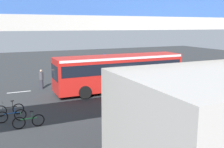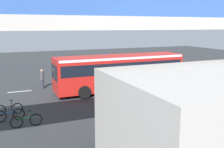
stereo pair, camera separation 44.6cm
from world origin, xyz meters
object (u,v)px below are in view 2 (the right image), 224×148
(city_bus, at_px, (120,70))
(pedestrian, at_px, (42,79))
(traffic_sign, at_px, (106,62))
(bicycle_green, at_px, (26,121))
(bicycle_black, at_px, (9,109))
(parked_van, at_px, (197,83))
(bicycle_blue, at_px, (10,115))

(city_bus, xyz_separation_m, pedestrian, (6.29, -3.44, -1.00))
(traffic_sign, bearing_deg, bicycle_green, 49.08)
(bicycle_black, height_order, bicycle_green, same)
(city_bus, bearing_deg, pedestrian, -28.67)
(parked_van, xyz_separation_m, bicycle_blue, (14.10, -0.18, -0.81))
(bicycle_black, distance_m, traffic_sign, 12.56)
(city_bus, xyz_separation_m, bicycle_green, (8.46, 5.62, -1.51))
(city_bus, height_order, bicycle_black, city_bus)
(parked_van, distance_m, pedestrian, 13.58)
(city_bus, relative_size, pedestrian, 6.44)
(parked_van, height_order, pedestrian, parked_van)
(city_bus, xyz_separation_m, traffic_sign, (-0.49, -4.70, 0.01))
(parked_van, xyz_separation_m, traffic_sign, (4.29, -9.13, 0.71))
(city_bus, distance_m, bicycle_green, 10.27)
(bicycle_blue, bearing_deg, bicycle_black, -89.19)
(parked_van, relative_size, bicycle_blue, 2.71)
(bicycle_blue, bearing_deg, pedestrian, -111.51)
(traffic_sign, bearing_deg, bicycle_black, 37.97)
(bicycle_black, bearing_deg, traffic_sign, -142.03)
(bicycle_green, xyz_separation_m, bicycle_blue, (0.86, -1.38, 0.00))
(bicycle_green, height_order, bicycle_blue, same)
(parked_van, relative_size, pedestrian, 2.68)
(traffic_sign, bearing_deg, city_bus, 84.02)
(city_bus, bearing_deg, traffic_sign, -95.98)
(city_bus, bearing_deg, bicycle_blue, 24.49)
(parked_van, bearing_deg, bicycle_blue, -0.73)
(bicycle_blue, bearing_deg, parked_van, 179.27)
(bicycle_green, relative_size, pedestrian, 0.99)
(parked_van, distance_m, bicycle_black, 14.21)
(bicycle_black, distance_m, bicycle_blue, 1.28)
(bicycle_black, distance_m, pedestrian, 7.11)
(parked_van, distance_m, traffic_sign, 10.11)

